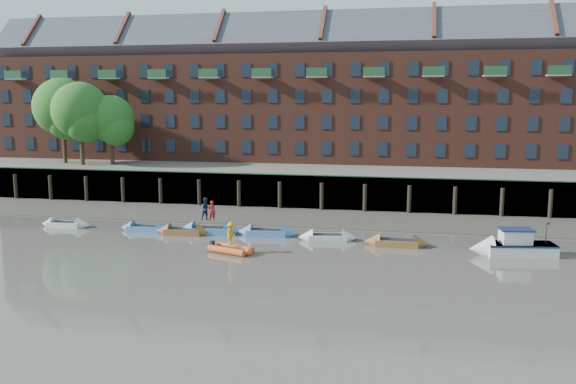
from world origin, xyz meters
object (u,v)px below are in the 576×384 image
(rowboat_3, at_px, (209,230))
(person_rower_b, at_px, (206,209))
(rowboat_4, at_px, (267,233))
(rib_tender, at_px, (232,249))
(rowboat_6, at_px, (397,243))
(motor_launch, at_px, (506,246))
(rowboat_5, at_px, (328,237))
(rowboat_0, at_px, (66,224))
(rowboat_1, at_px, (146,228))
(person_rib_crew, at_px, (231,234))
(rowboat_2, at_px, (184,231))
(person_rower_a, at_px, (212,211))

(rowboat_3, bearing_deg, person_rower_b, 134.73)
(rowboat_4, bearing_deg, rib_tender, -104.02)
(rowboat_6, relative_size, motor_launch, 0.80)
(rib_tender, height_order, person_rower_b, person_rower_b)
(rowboat_5, distance_m, motor_launch, 12.44)
(motor_launch, bearing_deg, rowboat_3, -15.02)
(person_rower_b, bearing_deg, motor_launch, -44.86)
(rowboat_6, xyz_separation_m, rib_tender, (-10.89, -4.21, -0.00))
(rowboat_6, bearing_deg, rib_tender, -158.10)
(rowboat_0, relative_size, rowboat_4, 0.89)
(rowboat_1, relative_size, person_rib_crew, 2.65)
(rowboat_1, xyz_separation_m, motor_launch, (26.82, -2.08, 0.37))
(rowboat_5, height_order, rib_tender, rowboat_5)
(rowboat_5, distance_m, rib_tender, 7.65)
(rowboat_2, xyz_separation_m, rowboat_4, (6.41, 0.85, 0.01))
(rowboat_5, bearing_deg, rowboat_1, 170.96)
(rowboat_0, bearing_deg, motor_launch, -4.77)
(rowboat_0, bearing_deg, rowboat_4, -0.25)
(motor_launch, bearing_deg, person_rib_crew, 0.31)
(rowboat_4, xyz_separation_m, person_rib_crew, (-1.18, -5.44, 1.07))
(rowboat_4, height_order, rowboat_6, rowboat_4)
(rowboat_3, bearing_deg, motor_launch, -10.36)
(rowboat_4, distance_m, person_rib_crew, 5.67)
(rowboat_4, xyz_separation_m, person_rower_a, (-4.35, -0.09, 1.53))
(rowboat_3, height_order, rowboat_6, rowboat_3)
(rib_tender, bearing_deg, person_rower_a, 140.62)
(rowboat_4, bearing_deg, person_rower_b, 175.67)
(rowboat_3, bearing_deg, rowboat_1, 177.60)
(rowboat_3, bearing_deg, rowboat_5, -6.96)
(person_rower_a, bearing_deg, person_rower_b, -37.10)
(rowboat_0, relative_size, rib_tender, 1.31)
(rib_tender, height_order, motor_launch, motor_launch)
(rowboat_3, relative_size, person_rower_a, 3.19)
(rowboat_3, relative_size, motor_launch, 0.87)
(person_rower_a, bearing_deg, rowboat_2, 3.85)
(rowboat_3, bearing_deg, rowboat_6, -9.00)
(rowboat_5, xyz_separation_m, rib_tender, (-5.83, -4.95, 0.01))
(motor_launch, bearing_deg, rowboat_1, -13.48)
(rowboat_2, distance_m, person_rib_crew, 7.04)
(rowboat_1, xyz_separation_m, person_rower_a, (5.42, 0.27, 1.56))
(rib_tender, relative_size, person_rower_b, 1.83)
(rowboat_0, xyz_separation_m, person_rower_a, (12.48, 0.14, 1.56))
(rowboat_1, xyz_separation_m, rowboat_3, (5.23, 0.18, 0.04))
(rowboat_4, xyz_separation_m, rib_tender, (-1.08, -5.55, -0.00))
(rowboat_1, xyz_separation_m, rowboat_5, (14.53, -0.24, 0.01))
(rowboat_2, xyz_separation_m, rib_tender, (5.33, -4.70, 0.01))
(rowboat_1, height_order, rowboat_2, rowboat_2)
(rowboat_4, height_order, person_rib_crew, person_rib_crew)
(rowboat_4, relative_size, rib_tender, 1.47)
(rowboat_2, bearing_deg, rib_tender, -44.76)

